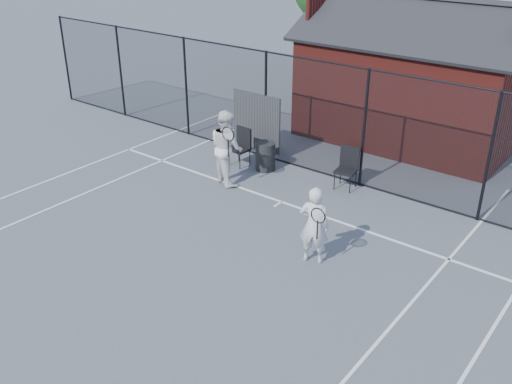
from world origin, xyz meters
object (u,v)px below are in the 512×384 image
Objects in this scene: waste_bin at (265,156)px; player_front at (314,225)px; player_back at (227,147)px; clubhouse at (414,86)px; chair_left at (239,148)px; chair_right at (346,169)px.

player_front is at bearing -41.15° from waste_bin.
player_back reaches higher than waste_bin.
waste_bin is at bearing -112.71° from clubhouse.
clubhouse is at bearing 69.03° from player_back.
player_front is at bearing -31.16° from chair_left.
chair_right is 2.30m from waste_bin.
waste_bin is (-1.97, -4.71, -1.22)m from clubhouse.
clubhouse is 8.44× the size of waste_bin.
clubhouse is at bearing 63.74° from chair_left.
clubhouse is 3.39× the size of player_back.
clubhouse is 5.71m from chair_left.
player_back is 1.38m from waste_bin.
player_front is 2.10× the size of waste_bin.
chair_right is (-1.16, 3.31, -0.30)m from player_front.
clubhouse reaches higher than player_front.
chair_left is (-2.71, -4.90, -1.10)m from clubhouse.
player_front reaches higher than chair_right.
chair_left is (-0.44, 1.02, -0.45)m from player_back.
chair_left reaches higher than waste_bin.
chair_left is at bearing 146.12° from player_front.
clubhouse is 6.38m from player_back.
clubhouse is 5.24m from waste_bin.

